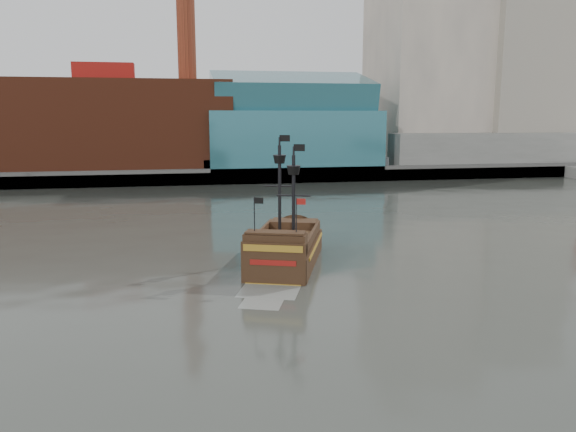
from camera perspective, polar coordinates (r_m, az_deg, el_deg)
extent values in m
plane|color=#2D2F29|center=(33.42, 6.90, -9.50)|extent=(400.00, 400.00, 0.00)
cube|color=slate|center=(122.74, -6.30, 5.34)|extent=(220.00, 60.00, 2.00)
cube|color=#4C4C49|center=(93.47, -4.82, 4.05)|extent=(220.00, 1.00, 2.60)
cube|color=maroon|center=(102.67, -17.92, 8.74)|extent=(42.00, 18.00, 15.00)
cube|color=#2D6C79|center=(101.95, 0.32, 7.81)|extent=(30.00, 16.00, 10.00)
cube|color=beige|center=(121.46, 13.98, 16.40)|extent=(20.00, 22.00, 46.00)
cube|color=gray|center=(126.14, 22.36, 13.89)|extent=(18.00, 18.00, 38.00)
cube|color=beige|center=(141.30, 14.88, 16.67)|extent=(24.00, 20.00, 52.00)
cube|color=slate|center=(112.16, 20.28, 6.38)|extent=(40.00, 6.00, 6.00)
cylinder|color=maroon|center=(105.29, -10.35, 19.19)|extent=(3.20, 3.20, 22.00)
cube|color=#2D6C79|center=(101.94, 0.33, 12.31)|extent=(28.00, 14.94, 8.78)
cube|color=black|center=(43.14, -0.20, -4.15)|extent=(7.84, 11.63, 2.33)
cube|color=#462F19|center=(42.83, -0.20, -2.46)|extent=(7.06, 10.47, 0.27)
cube|color=black|center=(46.93, 0.62, -0.95)|extent=(4.31, 3.31, 0.90)
cube|color=black|center=(38.20, -1.30, -2.99)|extent=(4.49, 2.78, 1.61)
cube|color=black|center=(37.77, -1.51, -5.39)|extent=(4.21, 1.69, 3.58)
cube|color=#A1751F|center=(37.29, -1.55, -3.32)|extent=(3.82, 1.43, 0.45)
cube|color=maroon|center=(37.54, -1.54, -4.78)|extent=(2.98, 1.12, 0.36)
cylinder|color=black|center=(43.62, -0.86, 2.61)|extent=(0.32, 0.32, 6.99)
cylinder|color=black|center=(40.53, 0.57, 1.64)|extent=(0.32, 0.32, 6.45)
cone|color=black|center=(43.36, -0.87, 5.78)|extent=(1.26, 1.26, 0.63)
cone|color=black|center=(40.26, 0.57, 4.67)|extent=(1.26, 1.26, 0.63)
cube|color=black|center=(43.21, -0.34, 7.91)|extent=(0.77, 0.30, 0.49)
cube|color=black|center=(40.09, 1.15, 6.96)|extent=(0.77, 0.30, 0.49)
cube|color=gray|center=(36.66, -1.92, -7.62)|extent=(4.67, 4.32, 0.01)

